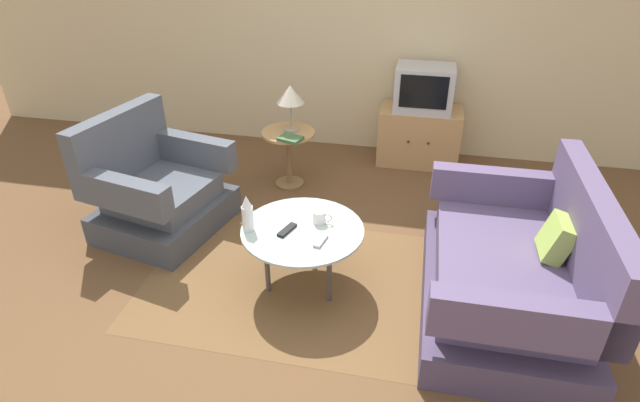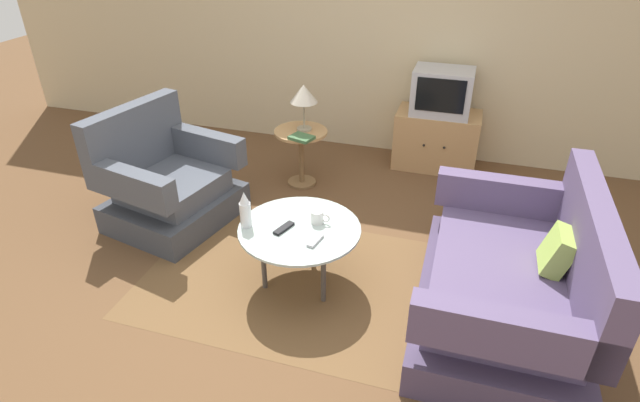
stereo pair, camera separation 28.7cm
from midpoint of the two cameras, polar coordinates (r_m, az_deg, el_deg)
ground_plane at (r=3.78m, az=0.98°, el=-8.60°), size 16.00×16.00×0.00m
back_wall at (r=5.42m, az=8.81°, el=19.28°), size 9.00×0.12×2.70m
area_rug at (r=3.74m, az=0.05°, el=-9.03°), size 2.27×1.52×0.00m
armchair at (r=4.43m, az=-15.03°, el=1.75°), size 1.04×1.14×0.97m
couch at (r=3.51m, az=22.94°, el=-8.72°), size 1.00×1.59×0.94m
coffee_table at (r=3.48m, az=0.04°, el=-3.59°), size 0.84×0.84×0.47m
side_table at (r=4.80m, az=-0.42°, el=6.17°), size 0.50×0.50×0.55m
tv_stand at (r=5.36m, az=14.42°, el=6.64°), size 0.82×0.48×0.58m
television at (r=5.16m, az=15.14°, el=11.73°), size 0.56×0.41×0.44m
table_lamp at (r=4.64m, az=-0.04°, el=11.79°), size 0.25×0.25×0.43m
vase at (r=3.43m, az=-6.04°, el=-1.08°), size 0.08×0.08×0.27m
mug at (r=3.49m, az=2.08°, el=-1.85°), size 0.14×0.09×0.09m
tv_remote_dark at (r=3.44m, az=-1.70°, el=-3.13°), size 0.10×0.18×0.02m
tv_remote_silver at (r=3.32m, az=1.94°, el=-4.54°), size 0.08×0.16×0.02m
book at (r=4.55m, az=-0.27°, el=7.09°), size 0.24×0.21×0.03m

